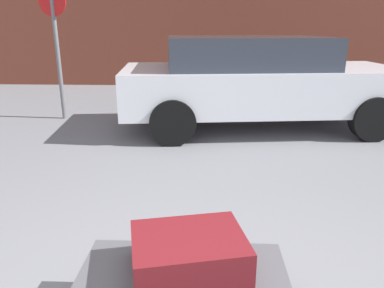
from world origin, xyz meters
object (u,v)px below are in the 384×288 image
Objects in this scene: suitcase_maroon_center at (189,254)px; parked_car at (257,80)px; no_parking_sign at (56,38)px; bollard_kerb_near at (320,85)px.

suitcase_maroon_center is 4.32m from parked_car.
parked_car is at bearing -7.46° from no_parking_sign.
suitcase_maroon_center is at bearing -101.66° from parked_car.
parked_car is 2.79m from bollard_kerb_near.
no_parking_sign is (-4.98, -1.77, 1.03)m from bollard_kerb_near.
parked_car is (0.87, 4.22, 0.31)m from suitcase_maroon_center.
suitcase_maroon_center is 5.34m from no_parking_sign.
bollard_kerb_near is (2.53, 6.42, -0.10)m from suitcase_maroon_center.
parked_car is 6.44× the size of bollard_kerb_near.
no_parking_sign reaches higher than suitcase_maroon_center.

